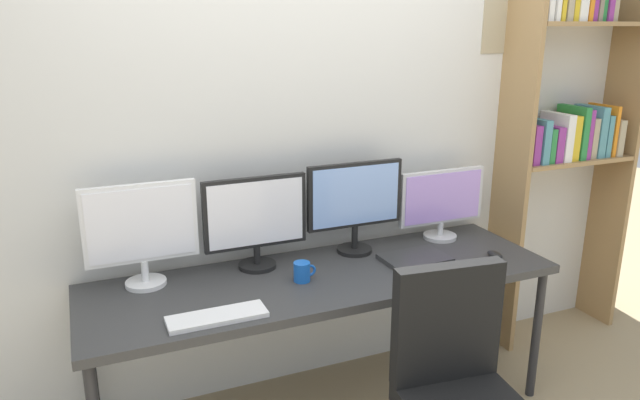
{
  "coord_description": "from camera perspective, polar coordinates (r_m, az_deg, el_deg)",
  "views": [
    {
      "loc": [
        -1.0,
        -1.73,
        1.86
      ],
      "look_at": [
        0.0,
        0.65,
        1.09
      ],
      "focal_mm": 33.17,
      "sensor_mm": 36.0,
      "label": 1
    }
  ],
  "objects": [
    {
      "name": "monitor_center_right",
      "position": [
        2.96,
        3.4,
        -0.11
      ],
      "size": [
        0.51,
        0.18,
        0.47
      ],
      "color": "black",
      "rests_on": "desk"
    },
    {
      "name": "monitor_far_right",
      "position": [
        3.23,
        11.66,
        -0.14
      ],
      "size": [
        0.5,
        0.18,
        0.38
      ],
      "color": "silver",
      "rests_on": "desk"
    },
    {
      "name": "desk",
      "position": [
        2.79,
        0.4,
        -8.19
      ],
      "size": [
        2.19,
        0.68,
        0.74
      ],
      "color": "#333333",
      "rests_on": "ground_plane"
    },
    {
      "name": "wall_back",
      "position": [
        2.98,
        -2.76,
        5.77
      ],
      "size": [
        4.59,
        0.11,
        2.6
      ],
      "color": "silver",
      "rests_on": "ground_plane"
    },
    {
      "name": "monitor_far_left",
      "position": [
        2.69,
        -16.87,
        -2.77
      ],
      "size": [
        0.49,
        0.18,
        0.47
      ],
      "color": "silver",
      "rests_on": "desk"
    },
    {
      "name": "computer_mouse",
      "position": [
        3.08,
        16.52,
        -5.08
      ],
      "size": [
        0.06,
        0.1,
        0.03
      ],
      "primitive_type": "ellipsoid",
      "color": "black",
      "rests_on": "desk"
    },
    {
      "name": "laptop_closed",
      "position": [
        2.96,
        9.13,
        -5.6
      ],
      "size": [
        0.33,
        0.23,
        0.02
      ],
      "primitive_type": "cube",
      "rotation": [
        0.0,
        0.0,
        0.03
      ],
      "color": "#2D2D2D",
      "rests_on": "desk"
    },
    {
      "name": "keyboard_right",
      "position": [
        2.84,
        12.81,
        -6.82
      ],
      "size": [
        0.4,
        0.13,
        0.02
      ],
      "primitive_type": "cube",
      "color": "black",
      "rests_on": "desk"
    },
    {
      "name": "bookshelf",
      "position": [
        3.7,
        22.83,
        7.43
      ],
      "size": [
        0.83,
        0.28,
        2.15
      ],
      "color": "#9E7A4C",
      "rests_on": "ground_plane"
    },
    {
      "name": "keyboard_left",
      "position": [
        2.41,
        -9.9,
        -11.03
      ],
      "size": [
        0.39,
        0.13,
        0.02
      ],
      "primitive_type": "cube",
      "color": "silver",
      "rests_on": "desk"
    },
    {
      "name": "coffee_mug",
      "position": [
        2.69,
        -1.71,
        -6.92
      ],
      "size": [
        0.11,
        0.08,
        0.09
      ],
      "color": "blue",
      "rests_on": "desk"
    },
    {
      "name": "monitor_center_left",
      "position": [
        2.78,
        -6.23,
        -1.78
      ],
      "size": [
        0.49,
        0.18,
        0.44
      ],
      "color": "black",
      "rests_on": "desk"
    }
  ]
}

